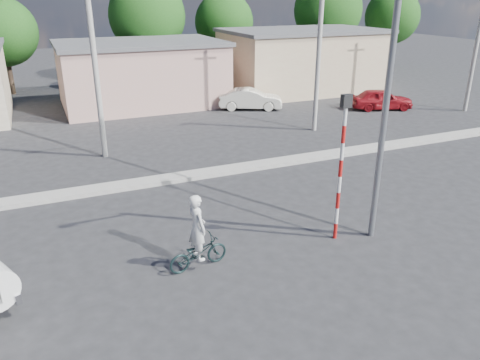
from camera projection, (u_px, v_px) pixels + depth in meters
name	position (u px, v px, depth m)	size (l,w,h in m)	color
ground_plane	(261.00, 290.00, 11.66)	(120.00, 120.00, 0.00)	#27272A
median	(173.00, 178.00, 18.44)	(40.00, 0.80, 0.16)	#99968E
bicycle	(198.00, 253.00, 12.45)	(0.58, 1.68, 0.88)	black
cyclist	(198.00, 237.00, 12.27)	(0.67, 0.44, 1.83)	silver
car_cream	(250.00, 99.00, 29.45)	(1.37, 3.94, 1.30)	silver
car_red	(381.00, 99.00, 29.43)	(1.53, 3.81, 1.30)	maroon
traffic_pole	(342.00, 157.00, 13.15)	(0.28, 0.18, 4.36)	red
streetlight	(385.00, 71.00, 12.36)	(2.34, 0.22, 9.00)	slate
building_row	(127.00, 72.00, 29.99)	(37.80, 7.30, 4.44)	#C5B295
tree_row	(189.00, 19.00, 36.85)	(51.24, 7.43, 8.42)	#38281E
utility_poles	(212.00, 58.00, 21.55)	(35.40, 0.24, 8.00)	#99968E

